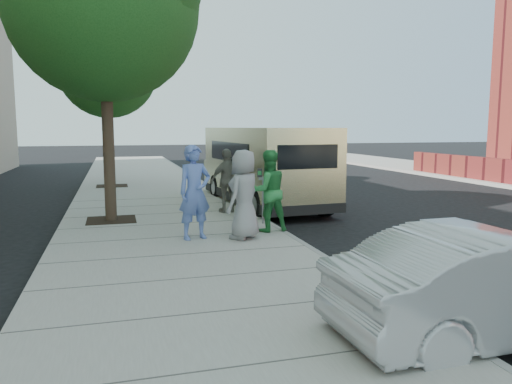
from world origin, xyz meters
TOP-DOWN VIEW (x-y plane):
  - ground at (0.00, 0.00)m, footprint 120.00×120.00m
  - sidewalk at (-1.00, 0.00)m, footprint 5.00×60.00m
  - curb_face at (1.44, 0.00)m, footprint 0.12×60.00m
  - tree_far at (-2.25, 10.00)m, footprint 3.92×3.80m
  - parking_meter at (1.25, 0.92)m, footprint 0.29×0.18m
  - van at (2.31, 4.39)m, footprint 2.67×6.75m
  - sedan at (2.08, -5.86)m, footprint 4.09×1.53m
  - person_officer at (-0.59, -0.28)m, footprint 0.82×0.65m
  - person_green_shirt at (1.11, 0.05)m, footprint 0.94×0.76m
  - person_gray_shirt at (0.40, -0.54)m, footprint 1.07×1.06m
  - person_striped_polo at (0.78, 2.72)m, footprint 1.09×0.66m

SIDE VIEW (x-z plane):
  - ground at x=0.00m, z-range 0.00..0.00m
  - sidewalk at x=-1.00m, z-range 0.00..0.15m
  - curb_face at x=1.44m, z-range -0.01..0.15m
  - sedan at x=2.08m, z-range 0.00..1.33m
  - person_striped_polo at x=0.78m, z-range 0.15..1.89m
  - person_green_shirt at x=1.11m, z-range 0.15..1.97m
  - person_gray_shirt at x=0.40m, z-range 0.15..2.01m
  - parking_meter at x=1.25m, z-range 0.45..1.79m
  - person_officer at x=-0.59m, z-range 0.15..2.12m
  - van at x=2.31m, z-range 0.07..2.53m
  - tree_far at x=-2.25m, z-range 1.64..8.13m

